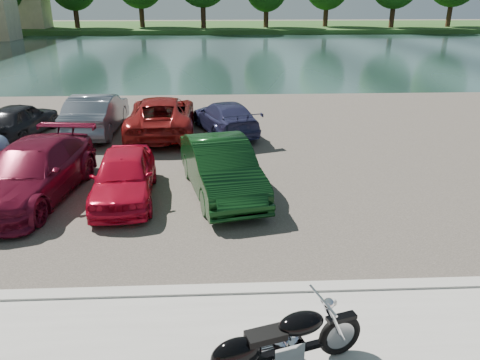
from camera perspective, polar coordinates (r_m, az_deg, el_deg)
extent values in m
cube|color=#A29F98|center=(8.79, 5.69, -13.16)|extent=(60.00, 0.30, 0.14)
cube|color=#3F3A32|center=(16.94, 1.41, 4.33)|extent=(60.00, 18.00, 0.04)
cube|color=#192E2B|center=(45.42, -1.28, 15.29)|extent=(120.00, 40.00, 0.00)
cube|color=#1E4518|center=(77.28, -1.97, 18.16)|extent=(120.00, 24.00, 0.60)
cube|color=tan|center=(76.02, -24.80, 18.75)|extent=(6.00, 4.00, 7.20)
cylinder|color=#382114|center=(75.47, -26.57, 17.89)|extent=(0.70, 0.70, 4.50)
cylinder|color=#382114|center=(73.86, -19.41, 19.02)|extent=(0.70, 0.70, 4.95)
cylinder|color=#382114|center=(73.34, -11.95, 19.89)|extent=(0.70, 0.70, 5.40)
cylinder|color=#382114|center=(69.76, -4.53, 20.37)|extent=(0.70, 0.70, 5.85)
cylinder|color=#382114|center=(71.52, 3.21, 19.90)|extent=(0.70, 0.70, 4.50)
cylinder|color=#382114|center=(74.33, 10.45, 19.84)|extent=(0.70, 0.70, 4.95)
cylinder|color=#382114|center=(74.15, 18.16, 19.34)|extent=(0.70, 0.70, 5.40)
cylinder|color=#382114|center=(78.93, 24.29, 18.81)|extent=(0.70, 0.70, 5.85)
torus|color=black|center=(7.35, 12.06, -17.98)|extent=(0.69, 0.31, 0.68)
cylinder|color=#B2B2B7|center=(7.35, 12.06, -17.98)|extent=(0.46, 0.19, 0.46)
cylinder|color=silver|center=(7.04, 11.67, -16.84)|extent=(0.33, 0.14, 0.63)
cylinder|color=silver|center=(7.17, 10.84, -15.94)|extent=(0.33, 0.14, 0.63)
cylinder|color=silver|center=(6.79, 10.06, -14.23)|extent=(0.25, 0.73, 0.04)
sphere|color=silver|center=(6.88, 10.77, -14.57)|extent=(0.20, 0.20, 0.16)
sphere|color=silver|center=(6.91, 11.29, -14.43)|extent=(0.14, 0.14, 0.11)
cube|color=black|center=(7.16, 12.26, -16.07)|extent=(0.47, 0.26, 0.06)
cube|color=black|center=(7.07, 5.90, -20.07)|extent=(1.18, 0.44, 0.08)
cube|color=silver|center=(7.01, 5.53, -19.75)|extent=(0.52, 0.44, 0.34)
cylinder|color=silver|center=(6.91, 6.39, -18.30)|extent=(0.29, 0.24, 0.27)
cylinder|color=silver|center=(6.84, 4.79, -18.70)|extent=(0.29, 0.24, 0.27)
ellipsoid|color=black|center=(6.85, 7.47, -16.94)|extent=(0.75, 0.54, 0.32)
cube|color=black|center=(6.71, 3.18, -18.39)|extent=(0.61, 0.43, 0.10)
ellipsoid|color=black|center=(6.73, -0.44, -20.49)|extent=(0.79, 0.53, 0.50)
cube|color=black|center=(6.76, -0.87, -21.03)|extent=(0.43, 0.29, 0.30)
cylinder|color=silver|center=(7.11, 2.58, -20.33)|extent=(1.08, 0.40, 0.09)
cylinder|color=silver|center=(7.06, 2.59, -19.84)|extent=(1.08, 0.40, 0.09)
imported|color=maroon|center=(13.32, -24.04, 0.88)|extent=(2.65, 5.24, 1.46)
imported|color=red|center=(12.51, -13.98, 0.49)|extent=(1.81, 3.91, 1.30)
imported|color=black|center=(12.48, -2.29, 1.52)|extent=(2.48, 4.68, 1.47)
imported|color=black|center=(19.57, -25.30, 6.66)|extent=(2.15, 4.00, 1.29)
imported|color=slate|center=(19.04, -17.07, 7.79)|extent=(1.64, 4.64, 1.53)
imported|color=maroon|center=(18.25, -9.55, 7.75)|extent=(2.64, 5.34, 1.46)
imported|color=#28294E|center=(18.23, -1.81, 7.64)|extent=(2.88, 4.52, 1.22)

